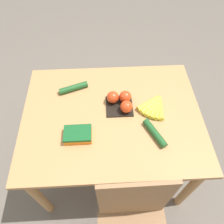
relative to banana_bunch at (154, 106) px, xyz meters
The scene contains 7 objects.
ground_plane 0.82m from the banana_bunch, ahead, with size 12.00×12.00×0.00m, color #665B51.
dining_table 0.31m from the banana_bunch, ahead, with size 1.19×0.91×0.75m.
banana_bunch is the anchor object (origin of this frame).
tomato_pack 0.22m from the banana_bunch, ahead, with size 0.18×0.18×0.09m.
carrot_bag 0.54m from the banana_bunch, 21.53° to the left, with size 0.17×0.11×0.05m.
cucumber_near 0.58m from the banana_bunch, 19.22° to the right, with size 0.21×0.11×0.04m.
cucumber_far 0.21m from the banana_bunch, 81.65° to the left, with size 0.13×0.20×0.04m.
Camera 1 is at (0.04, 0.83, 1.93)m, focal length 35.00 mm.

